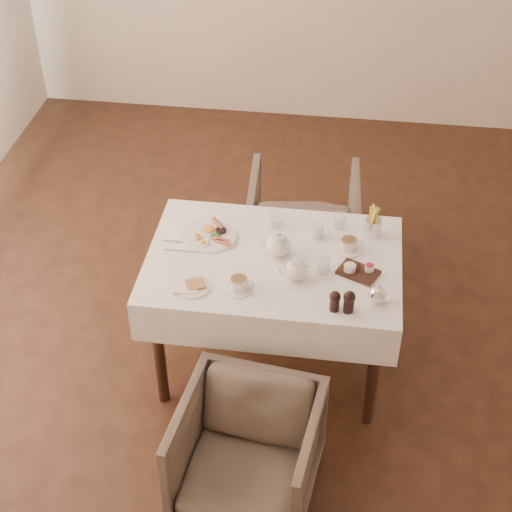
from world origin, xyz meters
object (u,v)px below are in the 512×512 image
at_px(armchair_far, 303,222).
at_px(teapot_centre, 278,244).
at_px(breakfast_plate, 210,235).
at_px(armchair_near, 247,453).
at_px(table, 273,276).

relative_size(armchair_far, teapot_centre, 3.93).
height_order(armchair_far, teapot_centre, teapot_centre).
xyz_separation_m(armchair_far, breakfast_plate, (-0.43, -0.79, 0.45)).
bearing_deg(armchair_near, breakfast_plate, 116.39).
xyz_separation_m(breakfast_plate, teapot_centre, (0.37, -0.10, 0.06)).
relative_size(table, armchair_far, 1.85).
relative_size(table, armchair_near, 2.01).
bearing_deg(armchair_near, teapot_centre, 95.32).
relative_size(table, teapot_centre, 7.28).
bearing_deg(armchair_far, teapot_centre, 82.77).
height_order(armchair_near, teapot_centre, teapot_centre).
xyz_separation_m(table, teapot_centre, (0.02, 0.03, 0.19)).
bearing_deg(teapot_centre, armchair_far, 100.60).
xyz_separation_m(table, armchair_near, (-0.01, -0.85, -0.35)).
bearing_deg(armchair_far, breakfast_plate, 57.89).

